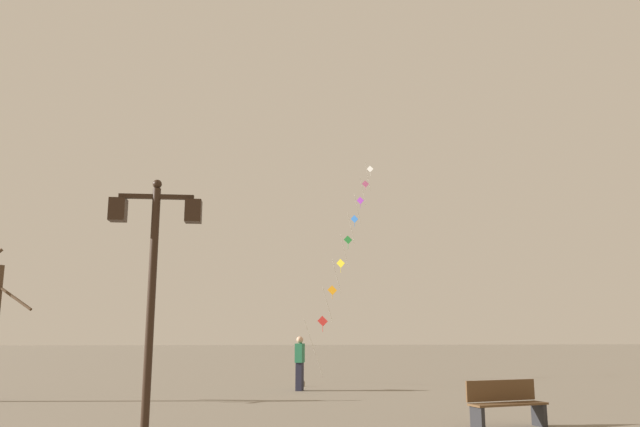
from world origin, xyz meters
name	(u,v)px	position (x,y,z in m)	size (l,w,h in m)	color
ground_plane	(255,387)	(0.00, 20.00, 0.00)	(160.00, 160.00, 0.00)	#756B5B
twin_lantern_lamp_post	(154,256)	(-1.79, 8.81, 3.12)	(1.58, 0.28, 4.48)	black
kite_train	(348,241)	(4.30, 26.93, 6.17)	(5.17, 13.46, 11.72)	brown
kite_flyer	(300,362)	(1.43, 18.34, 0.90)	(0.35, 0.63, 1.71)	#1E1E2D
park_bench	(506,404)	(4.89, 10.04, 0.45)	(1.66, 0.83, 0.89)	brown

